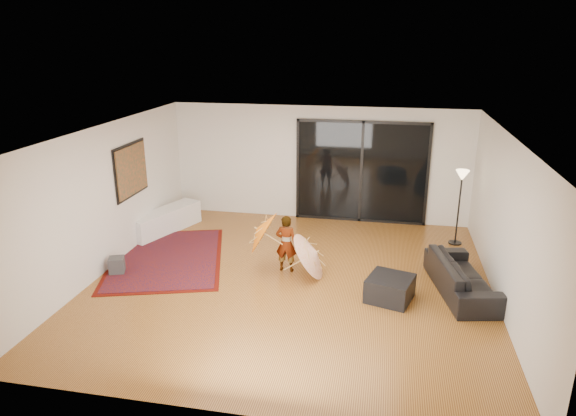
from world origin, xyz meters
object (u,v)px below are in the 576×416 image
(ottoman, at_px, (390,288))
(child, at_px, (286,243))
(media_console, at_px, (166,221))
(sofa, at_px, (462,276))

(ottoman, distance_m, child, 2.10)
(ottoman, relative_size, child, 0.64)
(media_console, bearing_deg, child, -4.73)
(media_console, xyz_separation_m, sofa, (6.20, -1.74, 0.03))
(sofa, height_order, ottoman, sofa)
(sofa, bearing_deg, child, 73.37)
(sofa, xyz_separation_m, ottoman, (-1.21, -0.51, -0.09))
(ottoman, height_order, child, child)
(media_console, relative_size, ottoman, 2.66)
(sofa, bearing_deg, media_console, 62.49)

